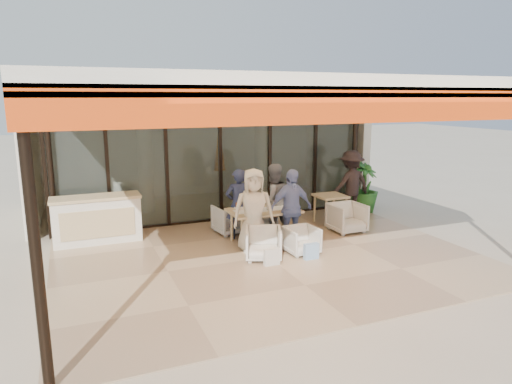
# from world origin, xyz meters

# --- Properties ---
(ground) EXTENTS (70.00, 70.00, 0.00)m
(ground) POSITION_xyz_m (0.00, 0.00, 0.00)
(ground) COLOR #C6B293
(ground) RESTS_ON ground
(terrace_floor) EXTENTS (8.00, 6.00, 0.01)m
(terrace_floor) POSITION_xyz_m (0.00, 0.00, 0.01)
(terrace_floor) COLOR tan
(terrace_floor) RESTS_ON ground
(terrace_structure) EXTENTS (8.00, 6.00, 3.40)m
(terrace_structure) POSITION_xyz_m (0.00, -0.26, 3.25)
(terrace_structure) COLOR silver
(terrace_structure) RESTS_ON ground
(glass_storefront) EXTENTS (8.08, 0.10, 3.20)m
(glass_storefront) POSITION_xyz_m (0.00, 3.00, 1.60)
(glass_storefront) COLOR #9EADA3
(glass_storefront) RESTS_ON ground
(interior_block) EXTENTS (9.05, 3.62, 3.52)m
(interior_block) POSITION_xyz_m (0.01, 5.31, 2.23)
(interior_block) COLOR silver
(interior_block) RESTS_ON ground
(host_counter) EXTENTS (1.85, 0.65, 1.04)m
(host_counter) POSITION_xyz_m (-3.04, 2.30, 0.53)
(host_counter) COLOR silver
(host_counter) RESTS_ON ground
(dining_table) EXTENTS (1.50, 0.90, 0.93)m
(dining_table) POSITION_xyz_m (0.29, 0.93, 0.69)
(dining_table) COLOR #D3B480
(dining_table) RESTS_ON ground
(chair_far_left) EXTENTS (0.79, 0.75, 0.74)m
(chair_far_left) POSITION_xyz_m (-0.13, 1.87, 0.37)
(chair_far_left) COLOR silver
(chair_far_left) RESTS_ON ground
(chair_far_right) EXTENTS (0.70, 0.68, 0.61)m
(chair_far_right) POSITION_xyz_m (0.71, 1.87, 0.30)
(chair_far_right) COLOR silver
(chair_far_right) RESTS_ON ground
(chair_near_left) EXTENTS (0.87, 0.84, 0.70)m
(chair_near_left) POSITION_xyz_m (-0.13, -0.03, 0.35)
(chair_near_left) COLOR silver
(chair_near_left) RESTS_ON ground
(chair_near_right) EXTENTS (0.63, 0.59, 0.62)m
(chair_near_right) POSITION_xyz_m (0.71, -0.03, 0.31)
(chair_near_right) COLOR silver
(chair_near_right) RESTS_ON ground
(diner_navy) EXTENTS (0.60, 0.40, 1.59)m
(diner_navy) POSITION_xyz_m (-0.13, 1.37, 0.79)
(diner_navy) COLOR #1B1F3C
(diner_navy) RESTS_ON ground
(diner_grey) EXTENTS (0.85, 0.68, 1.65)m
(diner_grey) POSITION_xyz_m (0.71, 1.37, 0.83)
(diner_grey) COLOR slate
(diner_grey) RESTS_ON ground
(diner_cream) EXTENTS (0.94, 0.72, 1.72)m
(diner_cream) POSITION_xyz_m (-0.13, 0.47, 0.86)
(diner_cream) COLOR beige
(diner_cream) RESTS_ON ground
(diner_periwinkle) EXTENTS (1.00, 0.46, 1.66)m
(diner_periwinkle) POSITION_xyz_m (0.71, 0.47, 0.83)
(diner_periwinkle) COLOR #7588C3
(diner_periwinkle) RESTS_ON ground
(tote_bag_cream) EXTENTS (0.30, 0.10, 0.34)m
(tote_bag_cream) POSITION_xyz_m (-0.13, -0.43, 0.17)
(tote_bag_cream) COLOR silver
(tote_bag_cream) RESTS_ON ground
(tote_bag_blue) EXTENTS (0.30, 0.10, 0.34)m
(tote_bag_blue) POSITION_xyz_m (0.71, -0.43, 0.17)
(tote_bag_blue) COLOR #99BFD8
(tote_bag_blue) RESTS_ON ground
(side_table) EXTENTS (0.70, 0.70, 0.74)m
(side_table) POSITION_xyz_m (2.40, 1.66, 0.64)
(side_table) COLOR #D3B480
(side_table) RESTS_ON ground
(side_chair) EXTENTS (0.76, 0.72, 0.76)m
(side_chair) POSITION_xyz_m (2.40, 0.91, 0.38)
(side_chair) COLOR silver
(side_chair) RESTS_ON ground
(standing_woman) EXTENTS (1.19, 0.75, 1.76)m
(standing_woman) POSITION_xyz_m (3.28, 2.10, 0.88)
(standing_woman) COLOR black
(standing_woman) RESTS_ON ground
(potted_palm) EXTENTS (1.10, 1.10, 1.42)m
(potted_palm) POSITION_xyz_m (3.90, 2.35, 0.71)
(potted_palm) COLOR #1E5919
(potted_palm) RESTS_ON ground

